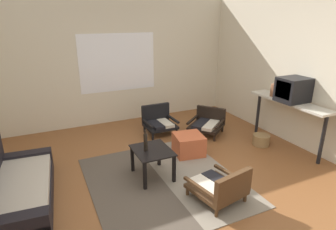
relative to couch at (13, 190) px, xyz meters
The scene contains 15 objects.
ground_plane 2.20m from the couch, 14.66° to the right, with size 7.80×7.80×0.00m, color brown.
far_wall_with_window 3.47m from the couch, 49.79° to the left, with size 5.60×0.13×2.70m.
side_wall_right 4.92m from the couch, ahead, with size 0.12×6.60×2.70m, color beige.
area_rug 1.99m from the couch, ahead, with size 2.08×2.35×0.01m.
couch is the anchor object (origin of this frame).
coffee_table 1.87m from the couch, ahead, with size 0.53×0.62×0.45m.
armchair_by_window 2.98m from the couch, 28.20° to the left, with size 0.62×0.54×0.57m.
armchair_striped_foreground 2.65m from the couch, 23.68° to the right, with size 0.71×0.73×0.51m.
armchair_corner 3.66m from the couch, 15.47° to the left, with size 0.88×0.88×0.49m.
ottoman_orange 2.73m from the couch, ahead, with size 0.48×0.48×0.36m, color #BC5633.
console_shelf 4.52m from the couch, ahead, with size 0.37×1.60×0.88m.
crt_television 4.57m from the couch, ahead, with size 0.53×0.41×0.42m.
clay_vase 4.55m from the couch, ahead, with size 0.24×0.24×0.35m.
glass_bottle 1.81m from the couch, ahead, with size 0.06×0.06×0.32m.
wicker_basket 4.13m from the couch, ahead, with size 0.31×0.31×0.20m, color olive.
Camera 1 is at (-1.64, -3.07, 2.30)m, focal length 30.34 mm.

